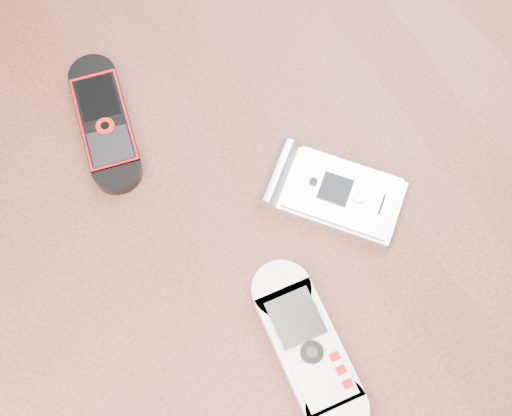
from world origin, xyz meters
The scene contains 5 objects.
ground centered at (0.00, 0.00, 0.00)m, with size 4.00×4.00×0.00m, color #472B19.
table centered at (0.00, 0.00, 0.64)m, with size 1.20×0.80×0.75m.
nokia_white centered at (-0.02, -0.12, 0.76)m, with size 0.05×0.14×0.02m, color silver.
nokia_black_red centered at (-0.06, 0.14, 0.76)m, with size 0.04×0.14×0.01m, color black.
motorola_razr centered at (0.07, -0.02, 0.76)m, with size 0.06×0.11×0.02m, color silver.
Camera 1 is at (-0.11, -0.19, 1.29)m, focal length 50.00 mm.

